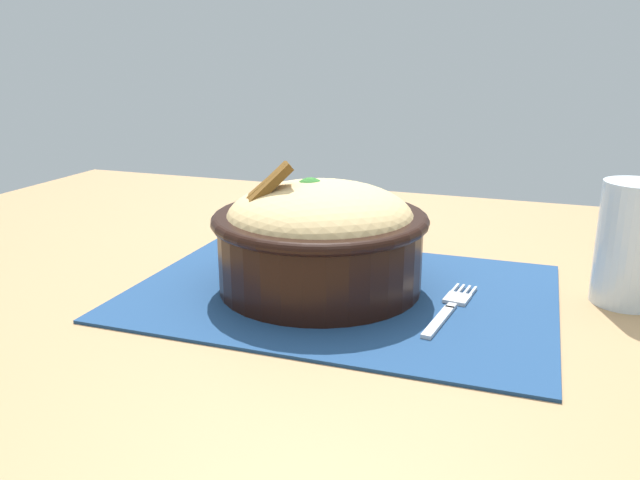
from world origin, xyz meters
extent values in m
cube|color=#99754C|center=(0.00, 0.00, 0.75)|extent=(1.36, 0.98, 0.03)
cylinder|color=olive|center=(-0.62, 0.43, 0.37)|extent=(0.04, 0.04, 0.73)
cube|color=navy|center=(0.00, 0.01, 0.76)|extent=(0.41, 0.30, 0.00)
cylinder|color=black|center=(-0.02, 0.01, 0.80)|extent=(0.20, 0.20, 0.08)
torus|color=black|center=(-0.02, 0.01, 0.84)|extent=(0.21, 0.21, 0.01)
ellipsoid|color=tan|center=(-0.02, 0.01, 0.84)|extent=(0.26, 0.26, 0.07)
sphere|color=#2B6928|center=(-0.04, 0.02, 0.86)|extent=(0.04, 0.04, 0.04)
cylinder|color=orange|center=(-0.06, -0.02, 0.85)|extent=(0.01, 0.03, 0.01)
cube|color=brown|center=(-0.07, -0.01, 0.87)|extent=(0.06, 0.04, 0.05)
cube|color=brown|center=(-0.07, -0.02, 0.87)|extent=(0.05, 0.05, 0.05)
cube|color=silver|center=(0.10, -0.04, 0.77)|extent=(0.02, 0.07, 0.00)
cube|color=silver|center=(0.11, 0.00, 0.77)|extent=(0.01, 0.01, 0.00)
cube|color=silver|center=(0.11, 0.02, 0.77)|extent=(0.03, 0.03, 0.00)
cube|color=silver|center=(0.12, 0.05, 0.77)|extent=(0.01, 0.02, 0.00)
cube|color=silver|center=(0.12, 0.05, 0.77)|extent=(0.01, 0.02, 0.00)
cube|color=silver|center=(0.11, 0.05, 0.77)|extent=(0.01, 0.02, 0.00)
cube|color=silver|center=(0.11, 0.05, 0.77)|extent=(0.01, 0.02, 0.00)
cylinder|color=silver|center=(0.26, 0.08, 0.82)|extent=(0.06, 0.06, 0.12)
cylinder|color=silver|center=(0.26, 0.08, 0.78)|extent=(0.06, 0.06, 0.03)
camera|label=1|loc=(0.18, -0.56, 1.00)|focal=35.94mm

